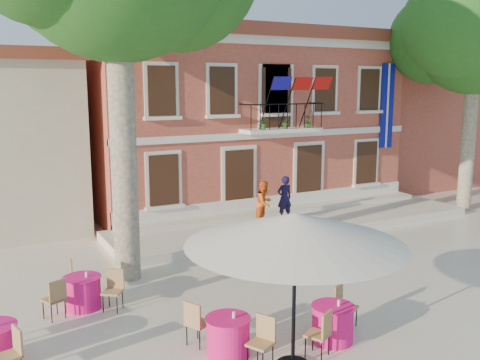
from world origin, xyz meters
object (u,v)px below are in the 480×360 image
object	(u,v)px
plane_tree_east	(476,34)
cafe_table_0	(228,335)
pedestrian_navy	(284,198)
pedestrian_orange	(264,203)
cafe_table_1	(333,322)
patio_umbrella	(295,230)
cafe_table_3	(82,291)

from	to	relation	value
plane_tree_east	cafe_table_0	bearing A→B (deg)	-155.89
plane_tree_east	pedestrian_navy	distance (m)	10.32
pedestrian_orange	cafe_table_0	distance (m)	8.82
plane_tree_east	cafe_table_1	world-z (taller)	plane_tree_east
pedestrian_navy	cafe_table_0	xyz separation A→B (m)	(-6.04, -7.47, -0.70)
cafe_table_0	cafe_table_1	distance (m)	2.21
plane_tree_east	patio_umbrella	xyz separation A→B (m)	(-13.44, -7.38, -4.56)
patio_umbrella	cafe_table_1	distance (m)	2.64
cafe_table_1	cafe_table_0	bearing A→B (deg)	167.31
plane_tree_east	pedestrian_orange	xyz separation A→B (m)	(-9.26, 0.82, -6.13)
patio_umbrella	pedestrian_orange	xyz separation A→B (m)	(4.18, 8.20, -1.57)
pedestrian_navy	cafe_table_0	size ratio (longest dim) A/B	0.86
cafe_table_0	pedestrian_navy	bearing A→B (deg)	51.07
patio_umbrella	pedestrian_orange	bearing A→B (deg)	63.00
plane_tree_east	cafe_table_1	size ratio (longest dim) A/B	5.21
cafe_table_0	cafe_table_1	xyz separation A→B (m)	(2.15, -0.48, 0.00)
cafe_table_0	cafe_table_3	size ratio (longest dim) A/B	1.03
cafe_table_0	patio_umbrella	bearing A→B (deg)	-49.10
cafe_table_0	cafe_table_3	xyz separation A→B (m)	(-2.04, 3.59, 0.01)
patio_umbrella	cafe_table_3	xyz separation A→B (m)	(-2.89, 4.58, -2.24)
plane_tree_east	pedestrian_orange	size ratio (longest dim) A/B	6.17
cafe_table_3	patio_umbrella	bearing A→B (deg)	-57.71
plane_tree_east	cafe_table_0	xyz separation A→B (m)	(-14.29, -6.39, -6.80)
pedestrian_navy	cafe_table_0	distance (m)	9.63
plane_tree_east	cafe_table_3	bearing A→B (deg)	-170.27
pedestrian_orange	cafe_table_1	distance (m)	8.24
pedestrian_orange	cafe_table_3	bearing A→B (deg)	-179.55
cafe_table_1	cafe_table_3	bearing A→B (deg)	135.79
cafe_table_1	cafe_table_3	size ratio (longest dim) A/B	1.01
cafe_table_0	cafe_table_3	bearing A→B (deg)	119.57
cafe_table_0	cafe_table_1	bearing A→B (deg)	-12.69
pedestrian_navy	cafe_table_3	bearing A→B (deg)	27.10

